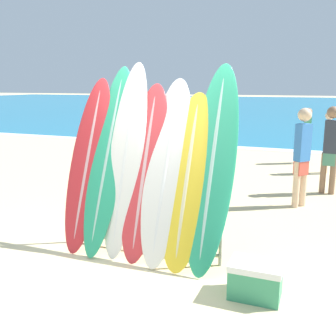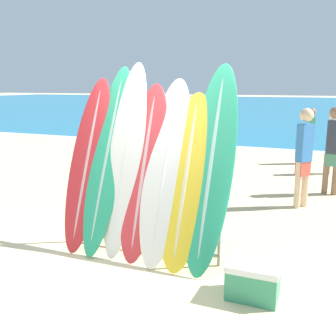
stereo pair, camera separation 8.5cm
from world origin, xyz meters
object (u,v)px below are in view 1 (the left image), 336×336
surfboard_slot_6 (213,165)px  surfboard_slot_4 (166,170)px  surfboard_rack (145,216)px  cooler_box (255,280)px  person_near_water (328,140)px  person_far_right (307,133)px  surfboard_slot_0 (88,163)px  surfboard_slot_2 (126,158)px  surfboard_slot_5 (188,179)px  surfboard_slot_1 (108,158)px  surfboard_slot_3 (145,171)px  person_far_left (330,147)px  person_mid_beach (302,154)px

surfboard_slot_6 → surfboard_slot_4: bearing=-175.3°
surfboard_rack → cooler_box: bearing=-20.6°
person_near_water → person_far_right: 1.30m
surfboard_slot_4 → cooler_box: bearing=-26.3°
surfboard_slot_0 → person_far_right: 7.46m
surfboard_slot_2 → person_near_water: surfboard_slot_2 is taller
surfboard_slot_6 → cooler_box: bearing=-44.9°
surfboard_slot_4 → cooler_box: surfboard_slot_4 is taller
person_near_water → surfboard_slot_5: bearing=169.9°
surfboard_slot_5 → surfboard_slot_6: surfboard_slot_6 is taller
surfboard_rack → cooler_box: 1.64m
surfboard_slot_1 → surfboard_slot_6: (1.41, 0.01, 0.00)m
surfboard_slot_2 → person_far_right: 7.28m
surfboard_rack → surfboard_slot_3: surfboard_slot_3 is taller
surfboard_slot_5 → person_near_water: (1.59, 5.89, -0.21)m
person_far_left → surfboard_slot_6: bearing=76.1°
person_near_water → cooler_box: size_ratio=2.86×
surfboard_rack → surfboard_slot_5: 0.77m
surfboard_slot_0 → surfboard_slot_6: (1.70, 0.04, 0.09)m
surfboard_slot_0 → surfboard_slot_4: 1.13m
surfboard_slot_6 → surfboard_slot_2: bearing=-179.1°
surfboard_slot_4 → surfboard_slot_1: bearing=177.2°
surfboard_slot_4 → person_far_right: surfboard_slot_4 is taller
surfboard_rack → surfboard_slot_6: (0.85, 0.09, 0.70)m
person_far_right → surfboard_slot_0: bearing=-37.9°
surfboard_rack → surfboard_slot_1: (-0.56, 0.08, 0.70)m
person_far_right → surfboard_slot_2: bearing=-33.8°
person_mid_beach → cooler_box: 3.49m
surfboard_slot_5 → surfboard_rack: bearing=-179.1°
surfboard_slot_5 → person_near_water: bearing=74.9°
person_far_right → cooler_box: size_ratio=2.88×
surfboard_slot_4 → person_mid_beach: size_ratio=1.28×
surfboard_slot_6 → person_near_water: 5.97m
surfboard_rack → person_mid_beach: bearing=58.6°
surfboard_slot_1 → person_near_water: 6.43m
person_near_water → cooler_box: bearing=179.2°
surfboard_slot_1 → surfboard_slot_2: size_ratio=0.98×
person_far_right → cooler_box: person_far_right is taller
surfboard_slot_5 → cooler_box: (0.94, -0.57, -0.85)m
surfboard_slot_2 → surfboard_slot_4: bearing=-2.9°
person_near_water → surfboard_slot_0: bearing=157.7°
surfboard_slot_6 → person_far_left: bearing=70.8°
surfboard_slot_3 → surfboard_slot_5: (0.58, -0.03, -0.05)m
person_near_water → cooler_box: person_near_water is taller
surfboard_slot_1 → person_far_left: surfboard_slot_1 is taller
person_far_right → surfboard_slot_6: bearing=-24.8°
surfboard_slot_2 → person_far_left: (2.49, 3.87, -0.28)m
surfboard_slot_0 → person_far_right: surfboard_slot_0 is taller
surfboard_slot_2 → surfboard_rack: bearing=-13.6°
surfboard_slot_2 → surfboard_slot_1: bearing=177.4°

